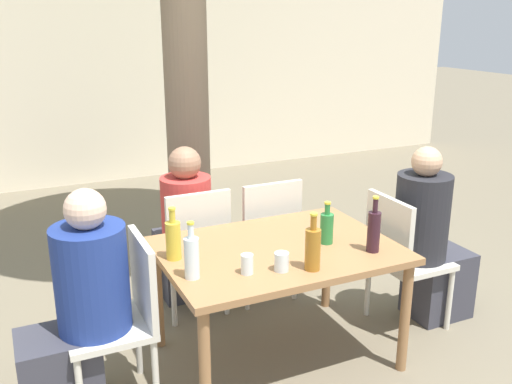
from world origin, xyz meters
The scene contains 17 objects.
ground_plane centered at (0.00, 0.00, 0.00)m, with size 30.00×30.00×0.00m, color #706651.
cafe_building_wall centered at (0.00, 4.38, 1.40)m, with size 10.00×0.08×2.80m.
dining_table_front centered at (0.00, 0.00, 0.65)m, with size 1.35×0.97×0.73m.
patio_chair_0 centered at (-0.91, 0.00, 0.52)m, with size 0.44×0.44×0.92m.
patio_chair_1 centered at (0.91, 0.00, 0.52)m, with size 0.44×0.44×0.92m.
patio_chair_2 centered at (-0.27, 0.72, 0.52)m, with size 0.44×0.44×0.92m.
patio_chair_3 centered at (0.27, 0.72, 0.52)m, with size 0.44×0.44×0.92m.
person_seated_0 centered at (-1.14, 0.00, 0.55)m, with size 0.59×0.37×1.22m.
person_seated_1 centered at (1.14, 0.00, 0.55)m, with size 0.58×0.35×1.22m.
person_seated_2 centered at (-0.27, 0.96, 0.53)m, with size 0.35×0.57×1.17m.
amber_bottle_0 centered at (0.03, -0.34, 0.85)m, with size 0.08×0.08×0.31m.
green_bottle_1 centered at (0.29, -0.06, 0.83)m, with size 0.08×0.08×0.25m.
oil_cruet_2 centered at (-0.59, 0.10, 0.84)m, with size 0.08×0.08×0.30m.
water_bottle_3 centered at (-0.58, -0.17, 0.85)m, with size 0.08×0.08×0.30m.
wine_bottle_4 centered at (0.46, -0.28, 0.86)m, with size 0.07×0.07×0.33m.
drinking_glass_0 centered at (-0.12, -0.29, 0.78)m, with size 0.08×0.08×0.10m.
drinking_glass_1 centered at (-0.30, -0.24, 0.78)m, with size 0.07×0.07×0.11m.
Camera 1 is at (-1.40, -2.72, 2.02)m, focal length 40.00 mm.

